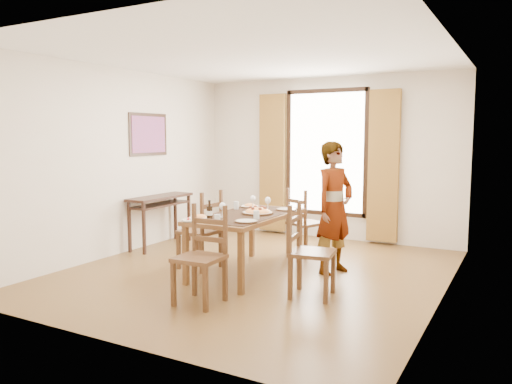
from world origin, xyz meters
The scene contains 22 objects.
ground centered at (0.00, 0.00, 0.00)m, with size 5.00×5.00×0.00m, color #533419.
room_shell centered at (0.00, 0.13, 1.54)m, with size 4.60×5.10×2.74m.
console_table centered at (-2.03, 0.60, 0.68)m, with size 0.38×1.20×0.80m.
dining_table centered at (-0.08, -0.09, 0.69)m, with size 0.87×1.70×0.76m.
chair_west centered at (-0.70, -0.18, 0.48)m, with size 0.49×0.49×1.03m.
chair_north centered at (0.16, 1.17, 0.45)m, with size 0.56×0.56×0.97m.
chair_south centered at (0.07, -1.30, 0.47)m, with size 0.46×0.46×1.01m.
chair_east centered at (0.96, -0.56, 0.47)m, with size 0.51×0.51×1.01m.
man centered at (0.87, 0.47, 0.83)m, with size 0.59×0.71×1.66m, color #999EA1.
plate_sw centered at (-0.39, -0.66, 0.78)m, with size 0.27×0.27×0.05m, color silver, non-canonical shape.
plate_se centered at (0.21, -0.60, 0.78)m, with size 0.27×0.27×0.05m, color silver, non-canonical shape.
plate_nw centered at (-0.34, 0.45, 0.78)m, with size 0.27×0.27×0.05m, color silver, non-canonical shape.
plate_ne centered at (0.21, 0.45, 0.78)m, with size 0.27×0.27×0.05m, color silver, non-canonical shape.
pasta_platter centered at (0.04, -0.02, 0.81)m, with size 0.40×0.40×0.10m, color red, non-canonical shape.
caprese_plate centered at (-0.40, -0.84, 0.78)m, with size 0.20×0.20×0.04m, color silver, non-canonical shape.
wine_glass_a centered at (-0.21, -0.45, 0.85)m, with size 0.08×0.08×0.18m, color white, non-canonical shape.
wine_glass_b centered at (0.02, 0.29, 0.85)m, with size 0.08×0.08×0.18m, color white, non-canonical shape.
wine_glass_c centered at (-0.23, 0.33, 0.85)m, with size 0.08×0.08×0.18m, color white, non-canonical shape.
tumbler_a centered at (0.21, -0.36, 0.81)m, with size 0.07×0.07×0.10m, color silver.
tumbler_b centered at (-0.42, 0.22, 0.81)m, with size 0.07×0.07×0.10m, color silver.
tumbler_c centered at (-0.04, -0.83, 0.81)m, with size 0.07×0.07×0.10m, color silver.
wine_bottle centered at (-0.18, -0.77, 0.88)m, with size 0.07×0.07×0.25m, color black, non-canonical shape.
Camera 1 is at (2.98, -5.45, 1.73)m, focal length 35.00 mm.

